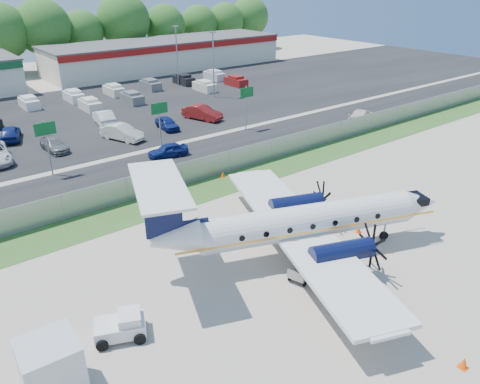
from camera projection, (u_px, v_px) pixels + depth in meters
ground at (298, 256)px, 29.69m from camera, size 170.00×170.00×0.00m
grass_verge at (195, 193)px, 38.28m from camera, size 170.00×4.00×0.02m
access_road at (154, 167)px, 43.30m from camera, size 170.00×8.00×0.02m
parking_lot at (74, 117)px, 58.34m from camera, size 170.00×32.00×0.02m
perimeter_fence at (182, 174)px, 39.29m from camera, size 120.00×0.06×1.99m
building_east at (167, 54)px, 87.38m from camera, size 44.40×12.40×5.24m
sign_left at (46, 136)px, 40.13m from camera, size 1.80×0.26×5.00m
sign_mid at (160, 115)px, 46.23m from camera, size 1.80×0.26×5.00m
sign_right at (246, 98)px, 52.32m from camera, size 1.80×0.26×5.00m
light_pole_ne at (213, 60)px, 65.77m from camera, size 0.90×0.35×9.09m
light_pole_se at (177, 52)px, 72.94m from camera, size 0.90×0.35×9.09m
tree_line at (5, 75)px, 82.70m from camera, size 112.00×6.00×14.00m
aircraft at (301, 222)px, 28.88m from camera, size 19.95×19.42×6.14m
pushback_tug at (122, 326)px, 22.93m from camera, size 2.84×2.53×1.32m
baggage_cart_near at (344, 279)px, 26.68m from camera, size 2.07×1.40×1.02m
baggage_cart_far at (302, 272)px, 27.39m from camera, size 2.02×1.54×0.94m
service_container at (52, 371)px, 19.44m from camera, size 2.61×2.61×2.77m
cone_nose at (359, 229)px, 32.34m from camera, size 0.40×0.40×0.57m
cone_port_wing at (464, 363)px, 21.20m from camera, size 0.42×0.42×0.60m
cone_starboard_wing at (223, 174)px, 41.12m from camera, size 0.39×0.39×0.55m
road_car_mid at (168, 157)px, 45.86m from camera, size 4.12×2.19×1.34m
road_car_east at (360, 122)px, 56.37m from camera, size 5.91×4.33×1.59m
parked_car_b at (55, 151)px, 47.40m from camera, size 2.01×4.53×1.29m
parked_car_c at (123, 140)px, 50.52m from camera, size 3.50×5.33×1.66m
parked_car_d at (168, 129)px, 53.99m from camera, size 2.00×4.21×1.39m
parked_car_e at (202, 119)px, 57.55m from camera, size 3.41×5.49×1.71m
parked_car_f at (12, 140)px, 50.39m from camera, size 3.19×5.04×1.60m
parked_car_g at (105, 124)px, 55.73m from camera, size 2.60×5.34×1.69m
far_parking_rows at (60, 109)px, 61.92m from camera, size 56.00×10.00×1.60m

